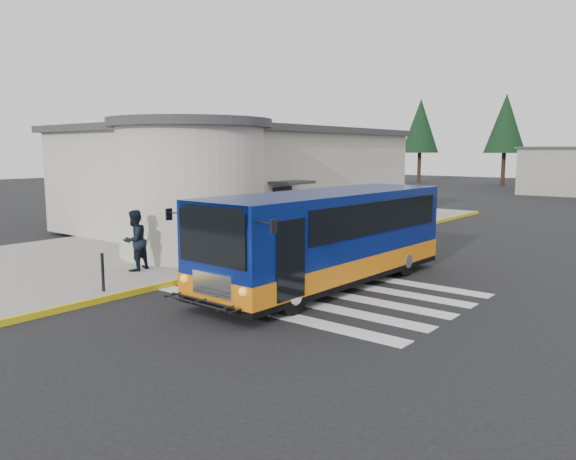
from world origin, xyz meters
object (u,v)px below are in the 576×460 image
Objects in this scene: pedestrian_b at (135,240)px; transit_bus at (327,241)px; pedestrian_a at (194,237)px; bollard at (103,272)px.

transit_bus is at bearing 102.23° from pedestrian_b.
pedestrian_b is (-0.70, -1.78, 0.05)m from pedestrian_a.
bollard is at bearing 22.00° from pedestrian_b.
pedestrian_a is 0.95× the size of pedestrian_b.
pedestrian_b is 1.83× the size of bollard.
pedestrian_b reaches higher than bollard.
transit_bus is 4.78m from pedestrian_a.
pedestrian_a is at bearing -168.72° from transit_bus.
transit_bus reaches higher than pedestrian_b.
pedestrian_b is at bearing 125.61° from bollard.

